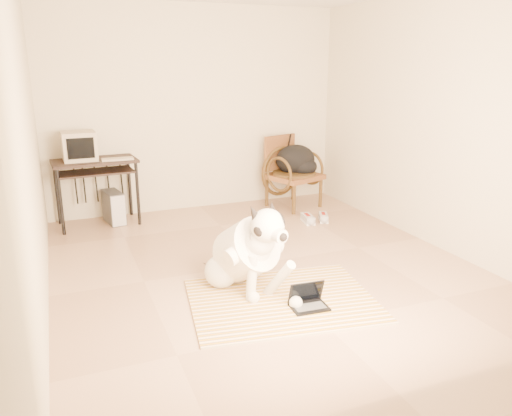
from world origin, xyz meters
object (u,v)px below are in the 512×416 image
rattan_chair (291,172)px  pc_tower (114,207)px  computer_desk (95,169)px  backpack (297,161)px  dog (246,253)px  crt_monitor (79,146)px  laptop (308,301)px

rattan_chair → pc_tower: bearing=176.8°
computer_desk → backpack: 2.69m
dog → computer_desk: bearing=113.0°
dog → crt_monitor: 2.84m
dog → crt_monitor: crt_monitor is taller
backpack → rattan_chair: bearing=170.7°
dog → laptop: dog is taller
backpack → pc_tower: bearing=176.6°
computer_desk → pc_tower: (0.18, 0.01, -0.51)m
crt_monitor → dog: bearing=-64.4°
laptop → rattan_chair: size_ratio=0.32×
dog → laptop: (0.35, -0.52, -0.29)m
laptop → backpack: (1.30, 2.83, 0.57)m
rattan_chair → backpack: size_ratio=1.74×
pc_tower → rattan_chair: 2.44m
pc_tower → backpack: bearing=-3.4°
dog → backpack: bearing=54.6°
crt_monitor → rattan_chair: size_ratio=0.41×
crt_monitor → laptop: bearing=-62.9°
crt_monitor → pc_tower: bearing=-5.6°
pc_tower → dog: bearing=-70.7°
laptop → computer_desk: bearing=115.0°
computer_desk → laptop: bearing=-65.0°
rattan_chair → computer_desk: bearing=177.2°
computer_desk → pc_tower: computer_desk is taller
dog → rattan_chair: rattan_chair is taller
crt_monitor → backpack: crt_monitor is taller
crt_monitor → pc_tower: size_ratio=0.88×
laptop → crt_monitor: bearing=117.1°
laptop → rattan_chair: bearing=66.9°
laptop → rattan_chair: (1.21, 2.85, 0.42)m
backpack → computer_desk: bearing=177.0°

